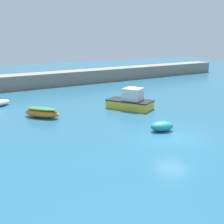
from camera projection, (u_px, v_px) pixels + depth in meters
The scene contains 6 objects.
ground_plane at pixel (172, 139), 22.85m from camera, with size 120.00×120.00×0.20m, color #235B7A.
harbor_breakwater at pixel (40, 80), 44.49m from camera, with size 67.80×3.10×1.91m, color gray.
fishing_dinghy_green at pixel (162, 126), 24.22m from camera, with size 2.07×1.60×0.77m.
rowboat_with_red_cover at pixel (42, 112), 28.19m from camera, with size 3.06×3.54×0.92m.
cabin_cruiser_white at pixel (131, 101), 31.40m from camera, with size 4.05×5.03×2.11m.
mooring_buoy_yellow at pixel (135, 88), 41.72m from camera, with size 0.54×0.54×0.54m, color yellow.
Camera 1 is at (-15.54, -15.75, 7.39)m, focal length 50.00 mm.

